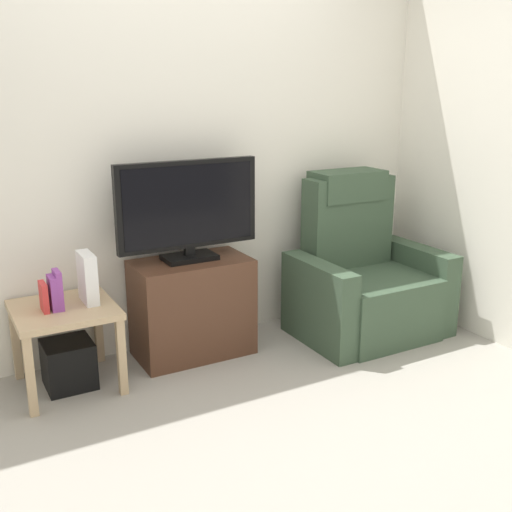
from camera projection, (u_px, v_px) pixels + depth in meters
ground_plane at (254, 417)px, 3.14m from camera, size 6.40×6.40×0.00m
wall_back at (165, 143)px, 3.74m from camera, size 6.40×0.06×2.60m
tv_stand at (192, 307)px, 3.80m from camera, size 0.71×0.40×0.61m
television at (188, 208)px, 3.65m from camera, size 0.89×0.20×0.61m
recliner_armchair at (363, 278)px, 4.16m from camera, size 0.98×0.78×1.08m
side_table at (65, 320)px, 3.36m from camera, size 0.54×0.54×0.48m
subwoofer_box at (69, 364)px, 3.44m from camera, size 0.27×0.27×0.27m
book_leftmost at (44, 297)px, 3.26m from camera, size 0.03×0.12×0.16m
book_middle at (54, 293)px, 3.28m from camera, size 0.04×0.12×0.19m
book_rightmost at (58, 290)px, 3.29m from camera, size 0.03×0.12×0.22m
game_console at (88, 278)px, 3.38m from camera, size 0.07×0.20×0.28m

